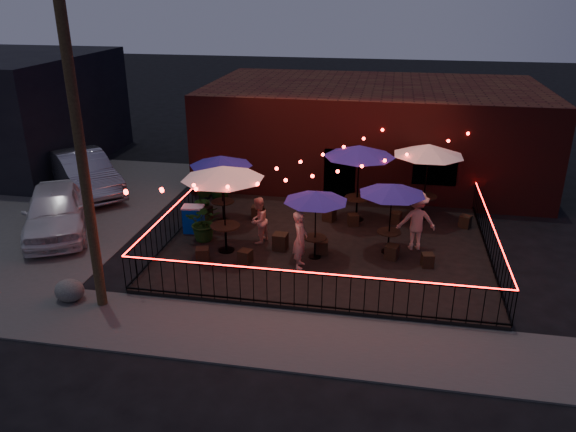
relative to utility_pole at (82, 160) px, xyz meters
name	(u,v)px	position (x,y,z in m)	size (l,w,h in m)	color
ground	(318,277)	(5.40, 2.60, -4.00)	(110.00, 110.00, 0.00)	black
patio	(326,246)	(5.40, 4.60, -3.92)	(10.00, 8.00, 0.15)	black
sidewalk	(300,340)	(5.40, -0.65, -3.98)	(18.00, 2.50, 0.05)	#464340
parking_lot	(28,202)	(-6.60, 6.60, -3.99)	(11.00, 12.00, 0.02)	#464340
brick_building	(372,131)	(6.40, 12.59, -2.00)	(14.00, 8.00, 4.00)	#3B1210
utility_pole	(82,160)	(0.00, 0.00, 0.00)	(0.26, 0.26, 8.00)	#322414
fence_front	(308,290)	(5.40, 0.60, -3.34)	(10.00, 0.04, 1.04)	black
fence_left	(178,218)	(0.40, 4.60, -3.34)	(0.04, 8.00, 1.04)	black
fence_right	(490,241)	(10.40, 4.60, -3.34)	(0.04, 8.00, 1.04)	black
festoon_lights	(294,174)	(4.39, 4.30, -1.48)	(10.02, 8.72, 1.32)	red
cafe_table_0	(223,174)	(2.38, 3.50, -1.32)	(3.25, 3.25, 2.77)	black
cafe_table_1	(221,161)	(1.60, 5.82, -1.67)	(2.45, 2.45, 2.39)	black
cafe_table_2	(316,197)	(5.17, 3.56, -1.90)	(2.52, 2.52, 2.13)	black
cafe_table_3	(359,152)	(6.20, 6.79, -1.37)	(2.51, 2.51, 2.72)	black
cafe_table_4	(392,190)	(7.36, 4.32, -1.80)	(2.54, 2.54, 2.25)	black
cafe_table_5	(429,151)	(8.52, 7.40, -1.37)	(3.23, 3.23, 2.71)	black
bistro_chair_0	(203,255)	(1.91, 2.62, -3.62)	(0.38, 0.38, 0.45)	black
bistro_chair_1	(245,257)	(3.19, 2.77, -3.64)	(0.36, 0.36, 0.42)	black
bistro_chair_2	(206,213)	(0.92, 5.91, -3.63)	(0.38, 0.38, 0.45)	black
bistro_chair_3	(258,212)	(2.74, 6.25, -3.61)	(0.40, 0.40, 0.48)	black
bistro_chair_4	(280,241)	(4.02, 3.93, -3.59)	(0.43, 0.43, 0.51)	black
bistro_chair_5	(322,247)	(5.35, 3.85, -3.63)	(0.37, 0.37, 0.44)	black
bistro_chair_6	(329,214)	(5.27, 6.54, -3.62)	(0.39, 0.39, 0.46)	black
bistro_chair_7	(353,220)	(6.13, 6.25, -3.65)	(0.34, 0.34, 0.41)	black
bistro_chair_8	(392,252)	(7.48, 3.88, -3.63)	(0.37, 0.37, 0.44)	black
bistro_chair_9	(427,260)	(8.52, 3.55, -3.65)	(0.34, 0.34, 0.40)	black
bistro_chair_10	(396,218)	(7.57, 6.69, -3.64)	(0.36, 0.36, 0.42)	black
bistro_chair_11	(465,221)	(9.93, 6.80, -3.64)	(0.35, 0.35, 0.42)	black
patron_a	(300,240)	(4.82, 2.86, -2.98)	(0.64, 0.42, 1.75)	#DAAE8D
patron_b	(258,220)	(3.24, 4.30, -3.09)	(0.74, 0.58, 1.53)	#D8B788
patron_c	(416,221)	(8.16, 4.74, -2.90)	(1.22, 0.70, 1.89)	#CCB088
potted_shrub_a	(205,222)	(1.48, 4.17, -3.22)	(1.14, 0.99, 1.27)	#143712
potted_shrub_b	(204,200)	(0.80, 6.11, -3.22)	(0.69, 0.56, 1.26)	#13360C
potted_shrub_c	(219,181)	(0.80, 8.03, -3.13)	(0.80, 0.80, 1.43)	#15370E
cooler	(194,219)	(0.90, 4.72, -3.38)	(0.75, 0.57, 0.92)	#0637BA
boulder	(69,290)	(-0.93, 0.02, -3.67)	(0.84, 0.72, 0.66)	#474642
car_white	(55,210)	(-3.78, 4.14, -3.19)	(1.92, 4.78, 1.63)	white
car_silver	(84,173)	(-4.90, 8.03, -3.15)	(1.79, 5.14, 1.69)	#9D9EA4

